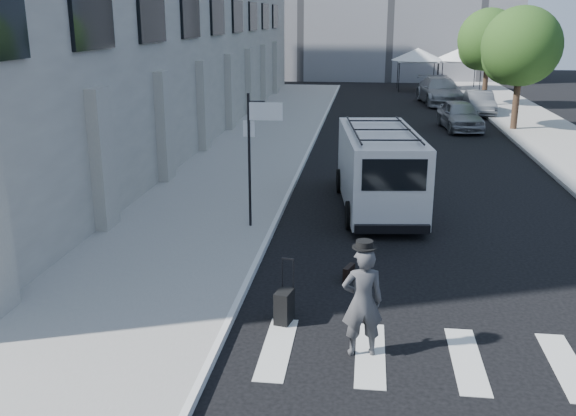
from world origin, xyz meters
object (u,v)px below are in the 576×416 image
(cargo_van, at_px, (378,168))
(parked_car_b, at_px, (479,103))
(suitcase, at_px, (284,306))
(businessman, at_px, (362,302))
(briefcase, at_px, (349,273))
(parked_car_c, at_px, (440,91))
(parked_car_a, at_px, (460,115))

(cargo_van, bearing_deg, parked_car_b, 66.44)
(suitcase, xyz_separation_m, cargo_van, (1.78, 7.82, 0.88))
(businessman, bearing_deg, parked_car_b, -113.09)
(briefcase, xyz_separation_m, suitcase, (-1.13, -2.13, 0.15))
(parked_car_b, bearing_deg, briefcase, -103.92)
(suitcase, distance_m, parked_car_c, 32.67)
(briefcase, relative_size, suitcase, 0.36)
(businessman, height_order, briefcase, businessman)
(businessman, xyz_separation_m, cargo_van, (0.34, 8.82, 0.25))
(parked_car_a, distance_m, parked_car_b, 5.79)
(parked_car_c, bearing_deg, parked_car_b, -74.13)
(suitcase, bearing_deg, businessman, -22.35)
(suitcase, xyz_separation_m, parked_car_a, (6.01, 22.17, 0.41))
(suitcase, height_order, cargo_van, cargo_van)
(suitcase, bearing_deg, parked_car_c, 91.83)
(briefcase, height_order, suitcase, suitcase)
(cargo_van, distance_m, parked_car_c, 24.66)
(briefcase, relative_size, cargo_van, 0.07)
(briefcase, height_order, parked_car_c, parked_car_c)
(briefcase, xyz_separation_m, parked_car_b, (6.67, 25.55, 0.51))
(parked_car_a, distance_m, parked_car_c, 9.94)
(suitcase, bearing_deg, parked_car_b, 86.67)
(parked_car_c, bearing_deg, businessman, -104.08)
(parked_car_b, bearing_deg, suitcase, -105.03)
(briefcase, bearing_deg, parked_car_c, 100.16)
(parked_car_b, bearing_deg, cargo_van, -106.15)
(briefcase, bearing_deg, cargo_van, 102.89)
(cargo_van, height_order, parked_car_b, cargo_van)
(suitcase, bearing_deg, briefcase, 74.38)
(parked_car_a, relative_size, parked_car_c, 0.74)
(briefcase, height_order, parked_car_b, parked_car_b)
(businessman, xyz_separation_m, briefcase, (-0.31, 3.13, -0.79))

